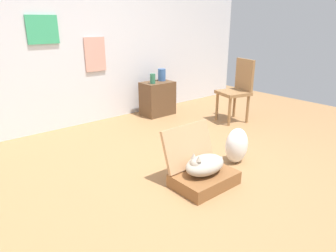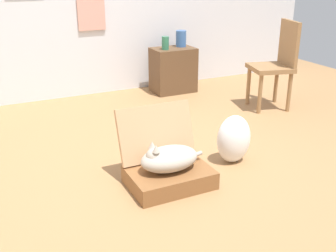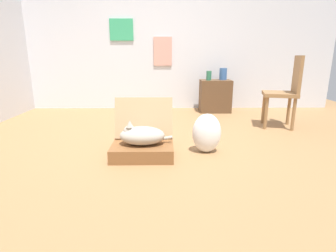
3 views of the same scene
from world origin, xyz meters
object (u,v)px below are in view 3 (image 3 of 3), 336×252
Objects in this scene: vase_short at (223,74)px; cat at (141,135)px; suitcase_base at (143,150)px; plastic_bag_white at (207,133)px; side_table at (215,96)px; vase_tall at (209,76)px; chair at (286,90)px.

cat is at bearing -119.57° from vase_short.
plastic_bag_white is (0.65, 0.13, 0.14)m from suitcase_base.
vase_short is (0.60, 2.10, 0.46)m from plastic_bag_white.
plastic_bag_white is 0.72× the size of side_table.
cat is 2.39m from vase_tall.
cat is 0.92× the size of side_table.
vase_short is (1.26, 2.23, 0.44)m from cat.
cat is at bearing -115.06° from vase_tall.
chair is at bearing 38.61° from plastic_bag_white.
plastic_bag_white is 0.42× the size of chair.
suitcase_base is 1.07× the size of side_table.
chair reaches higher than plastic_bag_white.
plastic_bag_white is (0.66, 0.13, -0.02)m from cat.
cat is at bearing -168.98° from plastic_bag_white.
plastic_bag_white is at bearing -99.51° from vase_tall.
vase_short reaches higher than side_table.
side_table is 0.41m from vase_short.
suitcase_base is 2.99× the size of vase_short.
vase_tall is at bearing 65.15° from suitcase_base.
cat is at bearing -45.00° from chair.
side_table reaches higher than plastic_bag_white.
vase_tall is (0.34, 2.00, 0.44)m from plastic_bag_white.
cat is 2.46m from side_table.
vase_tall is at bearing 80.49° from plastic_bag_white.
plastic_bag_white is 2.08m from vase_tall.
cat is 2.21m from chair.
side_table is 3.53× the size of vase_tall.
plastic_bag_white reaches higher than cat.
chair reaches higher than cat.
vase_short is 1.29m from chair.
suitcase_base is 1.16× the size of cat.
plastic_bag_white is 2.23m from vase_short.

